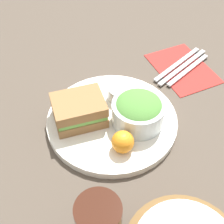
{
  "coord_description": "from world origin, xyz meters",
  "views": [
    {
      "loc": [
        0.2,
        0.43,
        0.55
      ],
      "look_at": [
        0.0,
        0.0,
        0.04
      ],
      "focal_mm": 50.0,
      "sensor_mm": 36.0,
      "label": 1
    }
  ],
  "objects_px": {
    "dressing_cup": "(121,93)",
    "spoon": "(188,70)",
    "plate": "(112,120)",
    "knife": "(183,67)",
    "sandwich": "(79,110)",
    "fork": "(177,64)",
    "salad_bowl": "(138,111)"
  },
  "relations": [
    {
      "from": "plate",
      "to": "fork",
      "type": "distance_m",
      "value": 0.28
    },
    {
      "from": "plate",
      "to": "sandwich",
      "type": "distance_m",
      "value": 0.08
    },
    {
      "from": "fork",
      "to": "knife",
      "type": "relative_size",
      "value": 0.95
    },
    {
      "from": "salad_bowl",
      "to": "fork",
      "type": "bearing_deg",
      "value": -143.91
    },
    {
      "from": "sandwich",
      "to": "knife",
      "type": "relative_size",
      "value": 0.59
    },
    {
      "from": "plate",
      "to": "dressing_cup",
      "type": "distance_m",
      "value": 0.07
    },
    {
      "from": "salad_bowl",
      "to": "knife",
      "type": "distance_m",
      "value": 0.25
    },
    {
      "from": "sandwich",
      "to": "knife",
      "type": "bearing_deg",
      "value": -167.44
    },
    {
      "from": "dressing_cup",
      "to": "spoon",
      "type": "height_order",
      "value": "dressing_cup"
    },
    {
      "from": "spoon",
      "to": "fork",
      "type": "bearing_deg",
      "value": 90.0
    },
    {
      "from": "plate",
      "to": "knife",
      "type": "distance_m",
      "value": 0.28
    },
    {
      "from": "plate",
      "to": "spoon",
      "type": "bearing_deg",
      "value": -162.68
    },
    {
      "from": "plate",
      "to": "spoon",
      "type": "relative_size",
      "value": 1.7
    },
    {
      "from": "fork",
      "to": "knife",
      "type": "distance_m",
      "value": 0.02
    },
    {
      "from": "plate",
      "to": "dressing_cup",
      "type": "height_order",
      "value": "dressing_cup"
    },
    {
      "from": "fork",
      "to": "spoon",
      "type": "height_order",
      "value": "same"
    },
    {
      "from": "sandwich",
      "to": "spoon",
      "type": "height_order",
      "value": "sandwich"
    },
    {
      "from": "dressing_cup",
      "to": "fork",
      "type": "relative_size",
      "value": 0.31
    },
    {
      "from": "salad_bowl",
      "to": "spoon",
      "type": "bearing_deg",
      "value": -152.01
    },
    {
      "from": "salad_bowl",
      "to": "spoon",
      "type": "distance_m",
      "value": 0.25
    },
    {
      "from": "plate",
      "to": "sandwich",
      "type": "bearing_deg",
      "value": -21.45
    },
    {
      "from": "sandwich",
      "to": "knife",
      "type": "distance_m",
      "value": 0.34
    },
    {
      "from": "sandwich",
      "to": "salad_bowl",
      "type": "distance_m",
      "value": 0.13
    },
    {
      "from": "fork",
      "to": "knife",
      "type": "xyz_separation_m",
      "value": [
        -0.01,
        0.02,
        0.0
      ]
    },
    {
      "from": "plate",
      "to": "spoon",
      "type": "distance_m",
      "value": 0.28
    },
    {
      "from": "salad_bowl",
      "to": "knife",
      "type": "relative_size",
      "value": 0.57
    },
    {
      "from": "plate",
      "to": "salad_bowl",
      "type": "xyz_separation_m",
      "value": [
        -0.05,
        0.03,
        0.04
      ]
    },
    {
      "from": "spoon",
      "to": "dressing_cup",
      "type": "bearing_deg",
      "value": 167.18
    },
    {
      "from": "plate",
      "to": "fork",
      "type": "bearing_deg",
      "value": -155.29
    },
    {
      "from": "salad_bowl",
      "to": "dressing_cup",
      "type": "xyz_separation_m",
      "value": [
        0.0,
        -0.08,
        -0.02
      ]
    },
    {
      "from": "fork",
      "to": "salad_bowl",
      "type": "bearing_deg",
      "value": -164.92
    },
    {
      "from": "dressing_cup",
      "to": "knife",
      "type": "distance_m",
      "value": 0.22
    }
  ]
}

